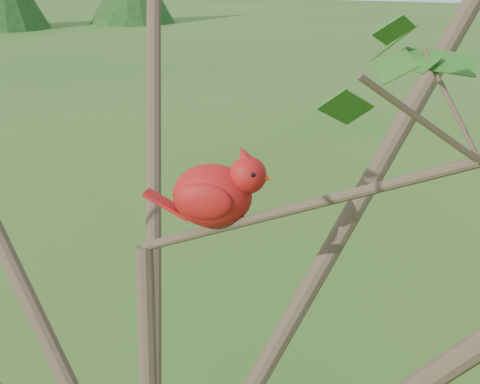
{
  "coord_description": "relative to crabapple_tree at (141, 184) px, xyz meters",
  "views": [
    {
      "loc": [
        0.64,
        -1.02,
        2.49
      ],
      "look_at": [
        0.15,
        0.1,
        2.09
      ],
      "focal_mm": 55.0,
      "sensor_mm": 36.0,
      "label": 1
    }
  ],
  "objects": [
    {
      "name": "cardinal",
      "position": [
        0.08,
        0.11,
        -0.04
      ],
      "size": [
        0.24,
        0.14,
        0.17
      ],
      "rotation": [
        0.0,
        0.0,
        0.22
      ],
      "color": "red",
      "rests_on": "ground"
    },
    {
      "name": "crabapple_tree",
      "position": [
        0.0,
        0.0,
        0.0
      ],
      "size": [
        2.35,
        2.05,
        2.95
      ],
      "color": "#3A2A1F",
      "rests_on": "ground"
    }
  ]
}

